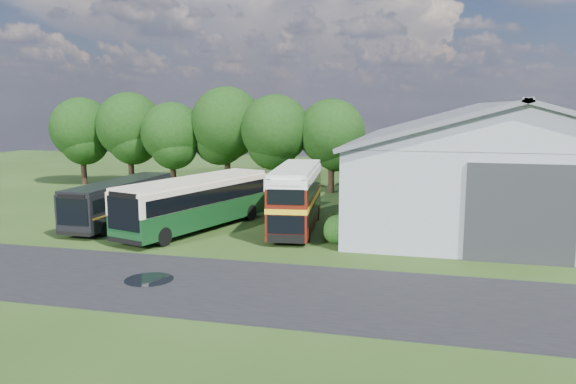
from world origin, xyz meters
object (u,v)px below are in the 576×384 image
(bus_green_single, at_px, (196,202))
(bus_dark_single, at_px, (121,201))
(bus_maroon_double, at_px, (296,198))
(storage_shed, at_px, (495,159))

(bus_green_single, relative_size, bus_dark_single, 1.18)
(bus_maroon_double, bearing_deg, bus_dark_single, 178.09)
(bus_dark_single, bearing_deg, bus_green_single, -5.43)
(storage_shed, bearing_deg, bus_dark_single, -161.42)
(bus_green_single, bearing_deg, storage_shed, 42.23)
(storage_shed, relative_size, bus_dark_single, 2.39)
(storage_shed, xyz_separation_m, bus_green_single, (-18.63, -8.75, -2.41))
(bus_maroon_double, height_order, bus_dark_single, bus_maroon_double)
(storage_shed, bearing_deg, bus_maroon_double, -149.92)
(bus_green_single, bearing_deg, bus_dark_single, -168.88)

